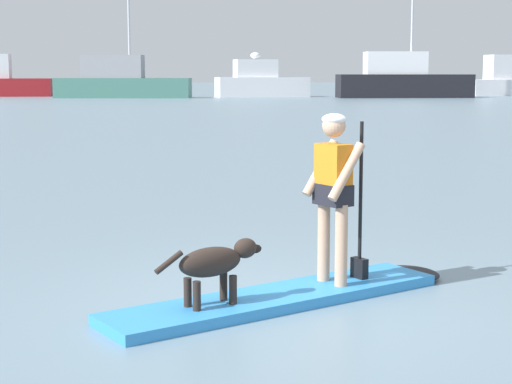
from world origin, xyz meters
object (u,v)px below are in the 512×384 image
Objects in this scene: moored_boat_far_port at (120,82)px; moored_boat_starboard at (261,83)px; person_paddler at (334,187)px; paddleboard at (297,295)px; dog at (215,263)px; moored_boat_port at (402,80)px.

moored_boat_starboard is (12.70, 0.23, -0.10)m from moored_boat_far_port.
person_paddler is at bearing -90.19° from moored_boat_far_port.
paddleboard is 0.43× the size of moored_boat_starboard.
moored_boat_far_port is (0.23, 67.93, 0.38)m from person_paddler.
person_paddler is 0.19× the size of moored_boat_starboard.
moored_boat_starboard reaches higher than dog.
moored_boat_port is (24.89, 63.65, 0.52)m from person_paddler.
person_paddler is 0.13× the size of moored_boat_port.
moored_boat_far_port is 12.70m from moored_boat_starboard.
person_paddler is at bearing -100.74° from moored_boat_starboard.
moored_boat_port reaches higher than moored_boat_starboard.
moored_boat_starboard is (13.33, 68.35, 1.27)m from paddleboard.
moored_boat_port is at bearing -20.72° from moored_boat_starboard.
moored_boat_far_port reaches higher than person_paddler.
paddleboard is at bearing -111.62° from moored_boat_port.
moored_boat_far_port is 1.44× the size of moored_boat_starboard.
person_paddler is 67.94m from moored_boat_far_port.
paddleboard is 0.30× the size of moored_boat_far_port.
moored_boat_port is (24.66, -4.29, 0.14)m from moored_boat_far_port.
person_paddler is 69.38m from moored_boat_starboard.
dog is (-0.82, -0.36, 0.42)m from paddleboard.
paddleboard is 69.65m from moored_boat_starboard.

